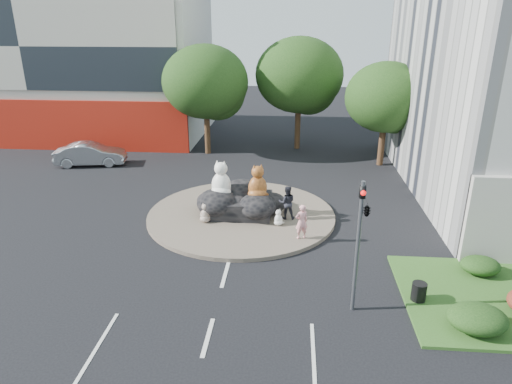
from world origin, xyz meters
TOP-DOWN VIEW (x-y plane):
  - ground at (0.00, 0.00)m, footprint 120.00×120.00m
  - roundabout_island at (0.00, 10.00)m, footprint 10.00×10.00m
  - rock_plinth at (0.00, 10.00)m, footprint 3.20×2.60m
  - shophouse_block at (-18.00, 27.91)m, footprint 25.20×12.30m
  - tree_left at (-3.93, 22.06)m, footprint 6.46×6.46m
  - tree_mid at (3.07, 24.06)m, footprint 6.84×6.84m
  - tree_right at (9.07, 20.06)m, footprint 5.70×5.70m
  - hedge_near_green at (9.00, 1.00)m, footprint 2.00×1.60m
  - hedge_back_green at (10.50, 4.80)m, footprint 1.60×1.28m
  - traffic_light at (5.10, 2.00)m, footprint 0.44×1.24m
  - cat_white at (-1.04, 9.97)m, footprint 1.45×1.33m
  - cat_tabby at (0.89, 9.88)m, footprint 1.39×1.30m
  - kitten_calico at (-1.71, 8.77)m, footprint 0.69×0.62m
  - kitten_white at (2.03, 8.67)m, footprint 0.67×0.66m
  - pedestrian_pink at (3.17, 7.26)m, footprint 0.73×0.62m
  - pedestrian_dark at (2.44, 9.50)m, footprint 0.91×0.73m
  - parked_car at (-11.87, 18.21)m, footprint 5.14×2.59m
  - litter_bin at (7.50, 2.65)m, footprint 0.57×0.57m

SIDE VIEW (x-z plane):
  - ground at x=0.00m, z-range 0.00..0.00m
  - roundabout_island at x=0.00m, z-range 0.00..0.20m
  - litter_bin at x=7.50m, z-range 0.12..0.82m
  - hedge_back_green at x=10.50m, z-range 0.12..0.84m
  - hedge_near_green at x=9.00m, z-range 0.12..1.02m
  - kitten_white at x=2.03m, z-range 0.20..1.05m
  - rock_plinth at x=0.00m, z-range 0.20..1.10m
  - kitten_calico at x=-1.71m, z-range 0.20..1.23m
  - parked_car at x=-11.87m, z-range 0.00..1.62m
  - pedestrian_pink at x=3.17m, z-range 0.20..1.91m
  - pedestrian_dark at x=2.44m, z-range 0.20..1.98m
  - cat_tabby at x=0.89m, z-range 1.10..2.99m
  - cat_white at x=-1.04m, z-range 1.10..3.12m
  - traffic_light at x=5.10m, z-range 1.12..6.12m
  - tree_right at x=9.07m, z-range 0.98..8.28m
  - tree_left at x=-3.93m, z-range 1.11..9.38m
  - tree_mid at x=3.07m, z-range 1.18..9.94m
  - shophouse_block at x=-18.00m, z-range -2.52..14.88m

